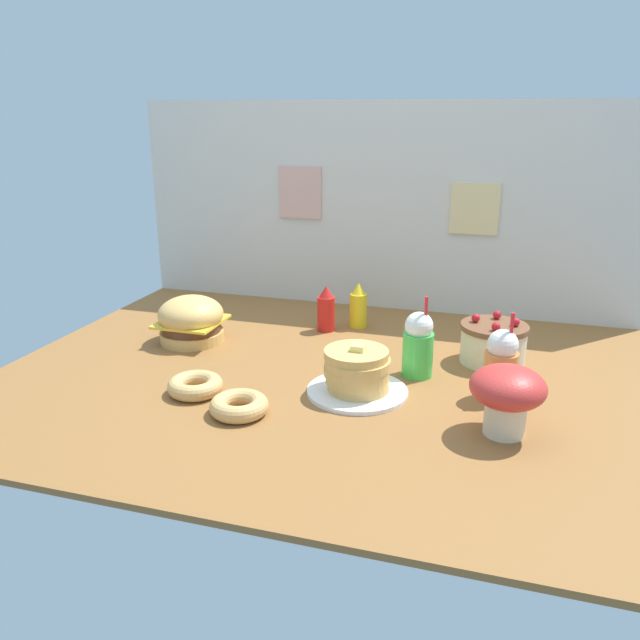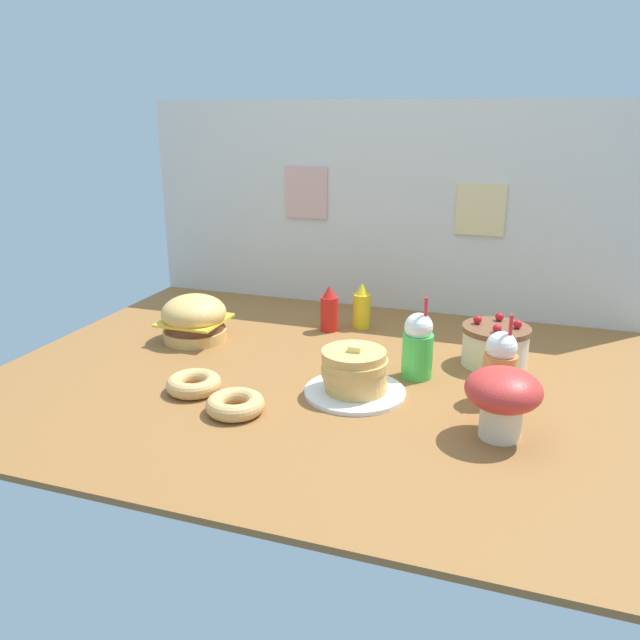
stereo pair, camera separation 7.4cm
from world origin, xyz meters
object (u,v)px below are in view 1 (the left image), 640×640
orange_float_cup (501,365)px  burger (191,320)px  pancake_stack (357,374)px  donut_pink_glaze (195,385)px  cream_soda_cup (418,345)px  layer_cake (493,343)px  ketchup_bottle (326,310)px  mushroom_stool (507,393)px  donut_chocolate (239,405)px  mustard_bottle (358,307)px

orange_float_cup → burger: bearing=171.0°
pancake_stack → donut_pink_glaze: size_ratio=1.83×
burger → cream_soda_cup: cream_soda_cup is taller
burger → layer_cake: 1.19m
pancake_stack → ketchup_bottle: (-0.28, 0.58, 0.02)m
layer_cake → mushroom_stool: bearing=-84.3°
donut_pink_glaze → donut_chocolate: 0.22m
ketchup_bottle → mushroom_stool: 1.05m
burger → donut_pink_glaze: bearing=-61.1°
burger → pancake_stack: bearing=-21.2°
burger → layer_cake: size_ratio=1.06×
orange_float_cup → cream_soda_cup: bearing=159.4°
burger → donut_pink_glaze: size_ratio=1.43×
layer_cake → mushroom_stool: (0.06, -0.56, 0.05)m
burger → orange_float_cup: orange_float_cup is taller
layer_cake → donut_chocolate: (-0.73, -0.67, -0.05)m
ketchup_bottle → orange_float_cup: size_ratio=0.67×
mustard_bottle → donut_chocolate: bearing=-99.7°
donut_pink_glaze → pancake_stack: bearing=16.6°
ketchup_bottle → donut_chocolate: (-0.04, -0.83, -0.06)m
orange_float_cup → ketchup_bottle: bearing=146.7°
orange_float_cup → donut_chocolate: (-0.76, -0.35, -0.09)m
layer_cake → mustard_bottle: size_ratio=1.25×
layer_cake → mushroom_stool: 0.56m
layer_cake → donut_pink_glaze: layer_cake is taller
mushroom_stool → cream_soda_cup: bearing=130.9°
mustard_bottle → orange_float_cup: size_ratio=0.67×
burger → donut_chocolate: 0.71m
cream_soda_cup → donut_chocolate: 0.67m
orange_float_cup → donut_pink_glaze: bearing=-165.0°
burger → ketchup_bottle: (0.49, 0.29, 0.00)m
pancake_stack → layer_cake: layer_cake is taller
layer_cake → cream_soda_cup: 0.33m
burger → orange_float_cup: (1.21, -0.19, 0.03)m
burger → mustard_bottle: size_ratio=1.33×
donut_pink_glaze → cream_soda_cup: bearing=28.1°
mustard_bottle → donut_chocolate: size_ratio=1.08×
layer_cake → donut_pink_glaze: size_ratio=1.34×
layer_cake → mustard_bottle: bearing=156.4°
cream_soda_cup → pancake_stack: bearing=-128.5°
mustard_bottle → mushroom_stool: size_ratio=0.91×
pancake_stack → mushroom_stool: (0.47, -0.14, 0.06)m
pancake_stack → donut_chocolate: size_ratio=1.83×
layer_cake → mushroom_stool: size_ratio=1.13×
layer_cake → cream_soda_cup: bearing=-140.7°
burger → pancake_stack: burger is taller
pancake_stack → donut_chocolate: bearing=-141.5°
pancake_stack → donut_chocolate: 0.40m
donut_chocolate → burger: bearing=129.4°
layer_cake → burger: bearing=-174.2°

